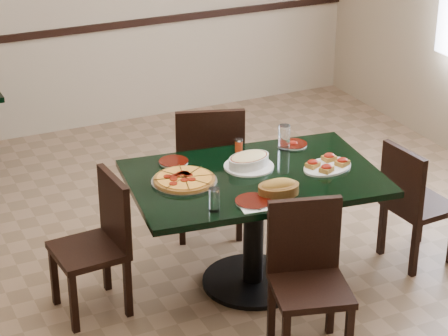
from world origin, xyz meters
name	(u,v)px	position (x,y,z in m)	size (l,w,h in m)	color
floor	(229,266)	(0.00, 0.00, 0.00)	(5.50, 5.50, 0.00)	brown
room_shell	(251,12)	(1.02, 1.73, 1.17)	(5.50, 5.50, 5.50)	silver
main_table	(254,203)	(0.04, -0.25, 0.57)	(1.59, 1.13, 0.75)	black
chair_far	(209,164)	(0.06, 0.44, 0.54)	(0.56, 0.56, 0.96)	black
chair_near	(307,271)	(0.01, -0.95, 0.48)	(0.50, 0.50, 0.87)	black
chair_right	(412,199)	(1.08, -0.44, 0.45)	(0.41, 0.41, 0.82)	black
chair_left	(100,238)	(-0.88, -0.09, 0.47)	(0.42, 0.42, 0.84)	black
pepperoni_pizza	(184,180)	(-0.37, -0.16, 0.77)	(0.39, 0.39, 0.04)	#B3B2B9
lasagna_casserole	(249,160)	(0.07, -0.13, 0.80)	(0.31, 0.31, 0.09)	silver
bread_basket	(279,188)	(0.05, -0.53, 0.79)	(0.26, 0.20, 0.10)	brown
bruschetta_platter	(327,164)	(0.49, -0.34, 0.77)	(0.38, 0.31, 0.05)	silver
side_plate_near	(253,202)	(-0.12, -0.56, 0.76)	(0.20, 0.20, 0.02)	silver
side_plate_far_r	(293,144)	(0.48, 0.05, 0.76)	(0.18, 0.18, 0.03)	silver
side_plate_far_l	(174,162)	(-0.32, 0.13, 0.76)	(0.18, 0.18, 0.02)	silver
napkin_setting	(253,207)	(-0.15, -0.61, 0.75)	(0.16, 0.16, 0.01)	white
water_glass_a	(284,137)	(0.39, 0.02, 0.83)	(0.08, 0.08, 0.16)	white
water_glass_b	(214,200)	(-0.36, -0.56, 0.82)	(0.06, 0.06, 0.13)	white
pepper_shaker	(239,145)	(0.12, 0.11, 0.79)	(0.05, 0.05, 0.09)	red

